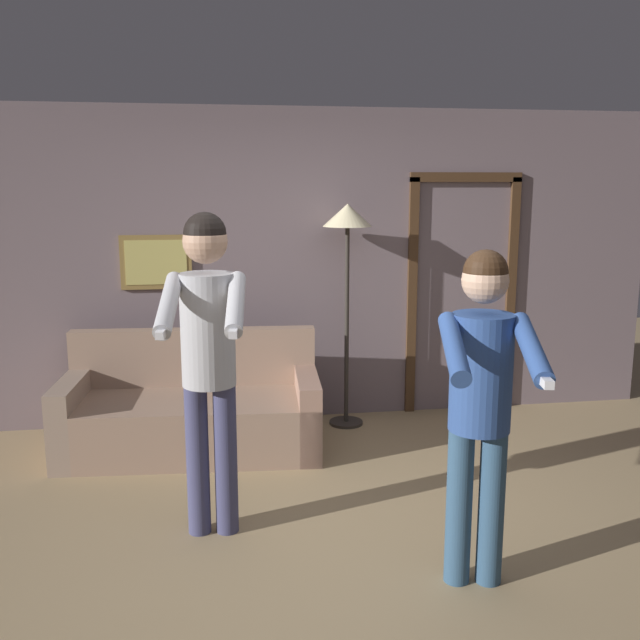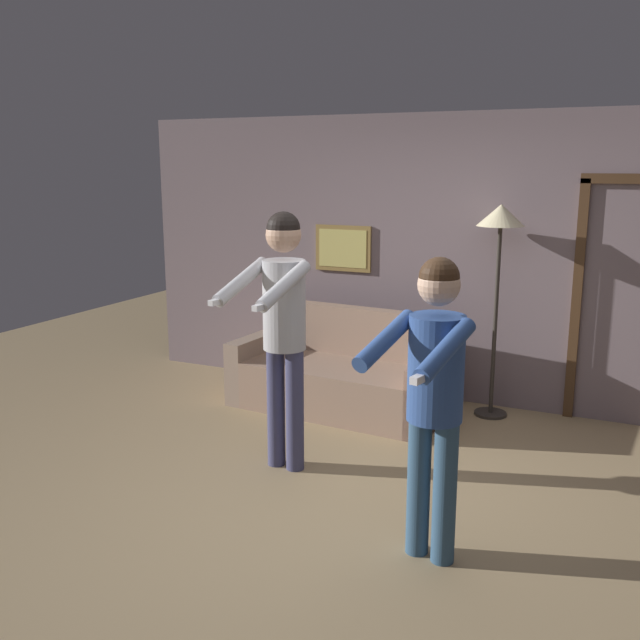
{
  "view_description": "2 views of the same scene",
  "coord_description": "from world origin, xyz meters",
  "px_view_note": "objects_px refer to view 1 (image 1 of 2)",
  "views": [
    {
      "loc": [
        -0.68,
        -3.61,
        2.0
      ],
      "look_at": [
        -0.11,
        -0.04,
        1.3
      ],
      "focal_mm": 40.0,
      "sensor_mm": 36.0,
      "label": 1
    },
    {
      "loc": [
        1.58,
        -4.0,
        2.16
      ],
      "look_at": [
        -0.24,
        -0.1,
        1.21
      ],
      "focal_mm": 40.0,
      "sensor_mm": 36.0,
      "label": 2
    }
  ],
  "objects_px": {
    "person_standing_right": "(481,388)",
    "person_standing_left": "(208,341)",
    "torchiere_lamp": "(347,235)",
    "couch": "(192,414)"
  },
  "relations": [
    {
      "from": "person_standing_left",
      "to": "person_standing_right",
      "type": "distance_m",
      "value": 1.49
    },
    {
      "from": "torchiere_lamp",
      "to": "person_standing_left",
      "type": "bearing_deg",
      "value": -122.86
    },
    {
      "from": "couch",
      "to": "torchiere_lamp",
      "type": "height_order",
      "value": "torchiere_lamp"
    },
    {
      "from": "couch",
      "to": "person_standing_left",
      "type": "xyz_separation_m",
      "value": [
        0.14,
        -1.36,
        0.86
      ]
    },
    {
      "from": "torchiere_lamp",
      "to": "person_standing_right",
      "type": "xyz_separation_m",
      "value": [
        0.17,
        -2.48,
        -0.56
      ]
    },
    {
      "from": "torchiere_lamp",
      "to": "person_standing_left",
      "type": "height_order",
      "value": "person_standing_left"
    },
    {
      "from": "person_standing_right",
      "to": "person_standing_left",
      "type": "bearing_deg",
      "value": 150.32
    },
    {
      "from": "couch",
      "to": "person_standing_right",
      "type": "distance_m",
      "value": 2.65
    },
    {
      "from": "person_standing_left",
      "to": "torchiere_lamp",
      "type": "bearing_deg",
      "value": 57.14
    },
    {
      "from": "couch",
      "to": "person_standing_left",
      "type": "relative_size",
      "value": 1.06
    }
  ]
}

